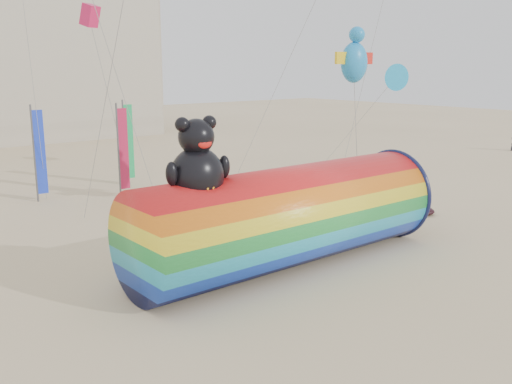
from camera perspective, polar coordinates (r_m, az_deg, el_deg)
ground at (r=21.23m, az=1.53°, el=-7.21°), size 160.00×160.00×0.00m
windsock_assembly at (r=20.76m, az=3.26°, el=-2.18°), size 12.44×3.79×5.74m
kite_handler at (r=28.78m, az=12.97°, el=-0.65°), size 0.67×0.62×1.54m
fabric_bundle at (r=28.91m, az=15.62°, el=-1.96°), size 2.62×1.35×0.41m
festival_banners at (r=33.50m, az=-15.53°, el=4.28°), size 6.35×2.77×5.20m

